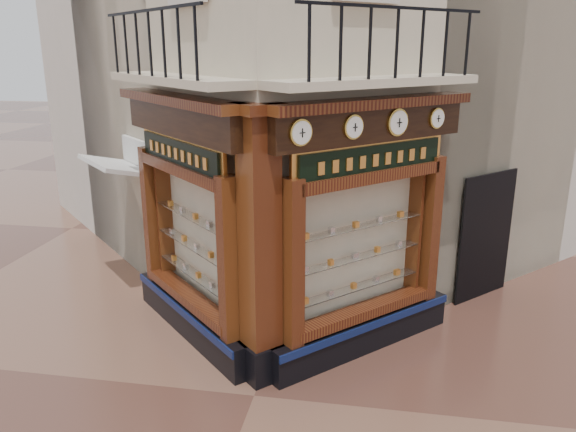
% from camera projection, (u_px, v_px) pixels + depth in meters
% --- Properties ---
extents(ground, '(80.00, 80.00, 0.00)m').
position_uv_depth(ground, '(254.00, 396.00, 7.82)').
color(ground, '#523126').
rests_on(ground, ground).
extents(neighbour_left, '(11.31, 11.31, 11.00)m').
position_uv_depth(neighbour_left, '(233.00, 14.00, 14.78)').
color(neighbour_left, beige).
rests_on(neighbour_left, ground).
extents(neighbour_right, '(11.31, 11.31, 11.00)m').
position_uv_depth(neighbour_right, '(425.00, 12.00, 13.97)').
color(neighbour_right, beige).
rests_on(neighbour_right, ground).
extents(shopfront_left, '(2.86, 2.86, 3.98)m').
position_uv_depth(shopfront_left, '(188.00, 222.00, 8.95)').
color(shopfront_left, black).
rests_on(shopfront_left, ground).
extents(shopfront_right, '(2.86, 2.86, 3.98)m').
position_uv_depth(shopfront_right, '(366.00, 232.00, 8.50)').
color(shopfront_right, black).
rests_on(shopfront_right, ground).
extents(corner_pilaster, '(0.85, 0.85, 3.98)m').
position_uv_depth(corner_pilaster, '(260.00, 252.00, 7.73)').
color(corner_pilaster, black).
rests_on(corner_pilaster, ground).
extents(balcony, '(5.94, 2.97, 1.03)m').
position_uv_depth(balcony, '(272.00, 79.00, 8.00)').
color(balcony, '#BAAE91').
rests_on(balcony, ground).
extents(clock_a, '(0.28, 0.28, 0.35)m').
position_uv_depth(clock_a, '(301.00, 133.00, 7.12)').
color(clock_a, gold).
rests_on(clock_a, ground).
extents(clock_b, '(0.27, 0.27, 0.34)m').
position_uv_depth(clock_b, '(353.00, 127.00, 7.61)').
color(clock_b, gold).
rests_on(clock_b, ground).
extents(clock_c, '(0.32, 0.32, 0.40)m').
position_uv_depth(clock_c, '(398.00, 122.00, 8.08)').
color(clock_c, gold).
rests_on(clock_c, ground).
extents(clock_d, '(0.26, 0.26, 0.32)m').
position_uv_depth(clock_d, '(437.00, 118.00, 8.54)').
color(clock_d, gold).
rests_on(clock_d, ground).
extents(awning, '(1.90, 1.90, 0.32)m').
position_uv_depth(awning, '(129.00, 289.00, 11.28)').
color(awning, silver).
rests_on(awning, ground).
extents(signboard_left, '(2.01, 2.01, 0.54)m').
position_uv_depth(signboard_left, '(180.00, 153.00, 8.59)').
color(signboard_left, '#F0A346').
rests_on(signboard_left, ground).
extents(signboard_right, '(2.09, 2.09, 0.56)m').
position_uv_depth(signboard_right, '(372.00, 160.00, 8.11)').
color(signboard_right, '#F0A346').
rests_on(signboard_right, ground).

